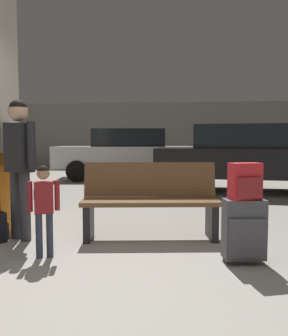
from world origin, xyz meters
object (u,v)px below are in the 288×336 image
Objects in this scene: suitcase at (244,230)px; adult at (19,154)px; parked_car_near at (247,156)px; backpack_bright at (245,182)px; bench at (150,201)px; child at (44,201)px; parked_car_far at (126,152)px.

adult is at bearing 166.55° from suitcase.
backpack_bright is at bearing -100.55° from parked_car_near.
parked_car_near is at bearing 65.62° from bench.
child is 0.90m from adult.
adult reaches higher than parked_car_near.
suitcase is at bearing 0.54° from child.
bench is at bearing 139.04° from suitcase.
child is at bearing -87.64° from parked_car_far.
bench is at bearing 139.07° from backpack_bright.
bench is 1.26m from suitcase.
adult reaches higher than bench.
adult is at bearing -91.72° from parked_car_far.
backpack_bright is (0.00, -0.00, 0.45)m from suitcase.
suitcase is 1.78× the size of backpack_bright.
child is 0.21× the size of parked_car_far.
backpack_bright is 0.08× the size of parked_car_near.
backpack_bright is 1.94m from child.
bench is at bearing 40.64° from child.
child reaches higher than bench.
parked_car_far reaches higher than bench.
child is (-0.98, -0.84, 0.12)m from bench.
adult is 0.38× the size of parked_car_far.
parked_car_near reaches higher than bench.
parked_car_near reaches higher than suitcase.
parked_car_far is (-1.29, 6.62, 0.36)m from bench.
bench is 2.73× the size of suitcase.
parked_car_far is (-2.23, 7.44, 0.48)m from suitcase.
adult is (-2.44, 0.58, 0.68)m from suitcase.
parked_car_far is (-3.16, 2.49, 0.00)m from parked_car_near.
parked_car_far reaches higher than child.
adult is at bearing 166.56° from backpack_bright.
bench is 0.39× the size of parked_car_near.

